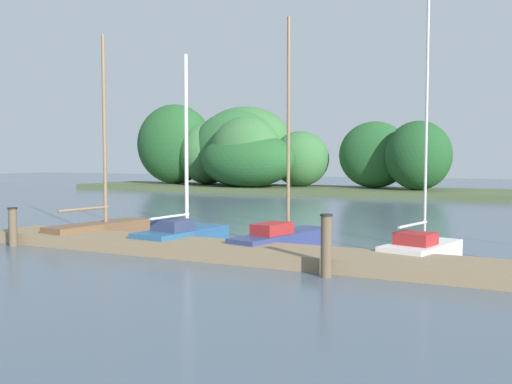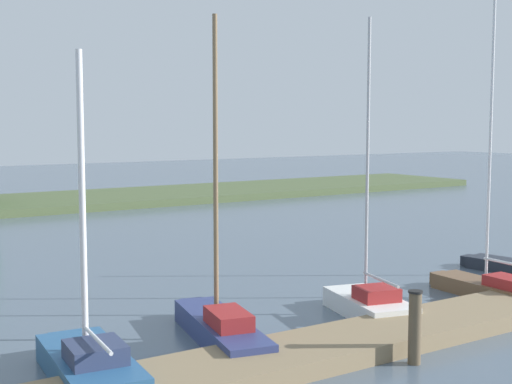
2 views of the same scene
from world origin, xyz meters
The scene contains 8 objects.
dock_pier centered at (0.00, 13.89, 0.17)m, with size 21.88×1.80×0.35m.
far_shore centered at (-14.89, 42.07, 2.97)m, with size 62.82×8.96×7.47m.
sailboat_0 centered at (-8.42, 15.24, 0.39)m, with size 1.52×4.05×6.64m.
sailboat_1 centered at (-5.26, 15.22, 0.37)m, with size 1.55×3.56×5.75m.
sailboat_2 centered at (-2.22, 15.88, 0.38)m, with size 1.75×4.26×6.68m.
sailboat_3 centered at (1.71, 15.67, 0.34)m, with size 1.78×2.98×6.90m.
mooring_piling_0 centered at (-9.69, 12.73, 0.59)m, with size 0.28×0.28×1.16m.
mooring_piling_1 centered at (0.14, 12.69, 0.71)m, with size 0.28×0.28×1.40m.
Camera 1 is at (4.06, 1.16, 2.61)m, focal length 38.88 mm.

